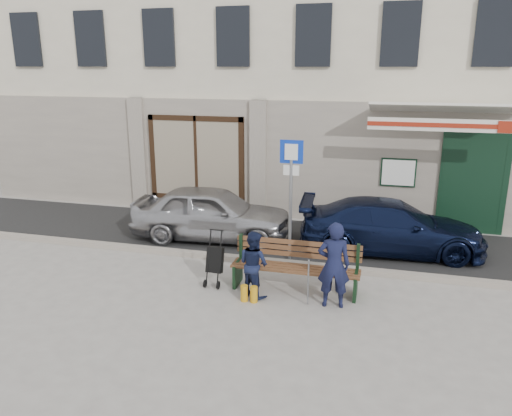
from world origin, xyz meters
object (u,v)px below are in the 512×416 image
(bench, at_px, (293,267))
(car_silver, at_px, (212,213))
(car_navy, at_px, (391,227))
(man, at_px, (334,265))
(parking_sign, at_px, (291,181))
(woman, at_px, (254,264))
(stroller, at_px, (215,261))

(bench, bearing_deg, car_silver, 135.89)
(car_navy, height_order, man, man)
(car_silver, height_order, bench, car_silver)
(parking_sign, distance_m, woman, 2.23)
(car_navy, height_order, parking_sign, parking_sign)
(car_navy, distance_m, bench, 3.12)
(car_silver, xyz_separation_m, bench, (2.44, -2.37, -0.20))
(car_navy, height_order, bench, car_navy)
(man, bearing_deg, bench, -37.62)
(man, xyz_separation_m, stroller, (-2.30, 0.35, -0.30))
(parking_sign, distance_m, stroller, 2.35)
(bench, xyz_separation_m, stroller, (-1.50, -0.10, 0.02))
(parking_sign, height_order, bench, parking_sign)
(bench, bearing_deg, man, -29.52)
(car_silver, xyz_separation_m, car_navy, (4.20, 0.21, -0.06))
(car_silver, xyz_separation_m, stroller, (0.94, -2.47, -0.18))
(stroller, bearing_deg, car_navy, 41.10)
(stroller, bearing_deg, bench, 5.66)
(car_silver, distance_m, man, 4.29)
(car_silver, relative_size, car_navy, 0.94)
(car_navy, relative_size, parking_sign, 1.56)
(bench, distance_m, woman, 0.78)
(parking_sign, distance_m, bench, 2.01)
(car_silver, xyz_separation_m, woman, (1.79, -2.76, -0.04))
(woman, distance_m, stroller, 0.91)
(parking_sign, relative_size, woman, 2.12)
(woman, bearing_deg, man, -152.96)
(parking_sign, xyz_separation_m, stroller, (-1.15, -1.61, -1.28))
(woman, relative_size, stroller, 1.16)
(car_navy, bearing_deg, bench, 141.31)
(bench, height_order, stroller, stroller)
(car_navy, xyz_separation_m, woman, (-2.41, -2.96, 0.03))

